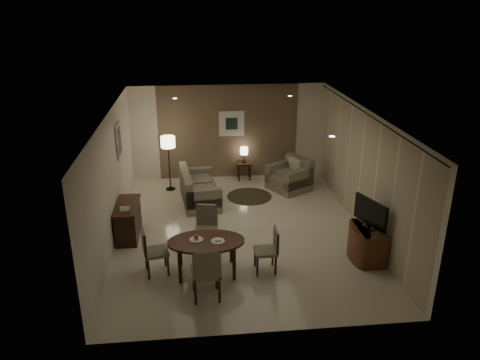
{
  "coord_description": "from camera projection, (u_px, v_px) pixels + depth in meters",
  "views": [
    {
      "loc": [
        -1.01,
        -9.43,
        4.94
      ],
      "look_at": [
        0.0,
        0.2,
        1.15
      ],
      "focal_mm": 35.0,
      "sensor_mm": 36.0,
      "label": 1
    }
  ],
  "objects": [
    {
      "name": "flat_tv",
      "position": [
        370.0,
        213.0,
        9.1
      ],
      "size": [
        0.36,
        0.85,
        0.6
      ],
      "primitive_type": null,
      "rotation": [
        0.0,
        0.0,
        0.35
      ],
      "color": "black",
      "rests_on": "tv_cabinet"
    },
    {
      "name": "chair_near",
      "position": [
        206.0,
        271.0,
        8.09
      ],
      "size": [
        0.53,
        0.53,
        1.03
      ],
      "primitive_type": null,
      "rotation": [
        0.0,
        0.0,
        3.21
      ],
      "color": "gray",
      "rests_on": "floor"
    },
    {
      "name": "table_lamp",
      "position": [
        244.0,
        154.0,
        13.36
      ],
      "size": [
        0.22,
        0.22,
        0.5
      ],
      "primitive_type": null,
      "color": "#FFEAC1",
      "rests_on": "side_table"
    },
    {
      "name": "console_desk",
      "position": [
        128.0,
        220.0,
        10.25
      ],
      "size": [
        0.48,
        1.2,
        0.75
      ],
      "primitive_type": null,
      "color": "#442015",
      "rests_on": "floor"
    },
    {
      "name": "curtain_rod",
      "position": [
        366.0,
        113.0,
        9.93
      ],
      "size": [
        0.03,
        6.8,
        0.03
      ],
      "primitive_type": "cylinder",
      "rotation": [
        1.57,
        0.0,
        0.0
      ],
      "color": "black",
      "rests_on": "wall_right"
    },
    {
      "name": "fruit_apple",
      "position": [
        196.0,
        237.0,
        8.77
      ],
      "size": [
        0.09,
        0.09,
        0.09
      ],
      "primitive_type": "sphere",
      "color": "red",
      "rests_on": "plate_a"
    },
    {
      "name": "dining_table",
      "position": [
        206.0,
        257.0,
        8.89
      ],
      "size": [
        1.46,
        0.91,
        0.68
      ],
      "primitive_type": null,
      "color": "#442015",
      "rests_on": "floor"
    },
    {
      "name": "art_back_frame",
      "position": [
        232.0,
        124.0,
        13.26
      ],
      "size": [
        0.72,
        0.03,
        0.72
      ],
      "primitive_type": "cube",
      "color": "silver",
      "rests_on": "wall_back"
    },
    {
      "name": "art_left_canvas",
      "position": [
        119.0,
        141.0,
        10.81
      ],
      "size": [
        0.01,
        0.46,
        0.64
      ],
      "primitive_type": "cube",
      "color": "gray",
      "rests_on": "wall_left"
    },
    {
      "name": "sofa",
      "position": [
        200.0,
        187.0,
        11.99
      ],
      "size": [
        1.83,
        1.06,
        0.82
      ],
      "primitive_type": null,
      "rotation": [
        0.0,
        0.0,
        1.68
      ],
      "color": "gray",
      "rests_on": "floor"
    },
    {
      "name": "downlight_fl",
      "position": [
        175.0,
        98.0,
        11.19
      ],
      "size": [
        0.1,
        0.1,
        0.01
      ],
      "primitive_type": "cylinder",
      "color": "white",
      "rests_on": "ceiling"
    },
    {
      "name": "art_left_frame",
      "position": [
        119.0,
        141.0,
        10.81
      ],
      "size": [
        0.03,
        0.6,
        0.8
      ],
      "primitive_type": "cube",
      "color": "silver",
      "rests_on": "wall_left"
    },
    {
      "name": "telephone",
      "position": [
        125.0,
        209.0,
        9.82
      ],
      "size": [
        0.2,
        0.14,
        0.09
      ],
      "primitive_type": null,
      "color": "white",
      "rests_on": "console_desk"
    },
    {
      "name": "chair_right",
      "position": [
        265.0,
        250.0,
        8.92
      ],
      "size": [
        0.43,
        0.43,
        0.87
      ],
      "primitive_type": null,
      "rotation": [
        0.0,
        0.0,
        -1.58
      ],
      "color": "gray",
      "rests_on": "floor"
    },
    {
      "name": "plate_a",
      "position": [
        196.0,
        240.0,
        8.79
      ],
      "size": [
        0.26,
        0.26,
        0.02
      ],
      "primitive_type": "cylinder",
      "color": "white",
      "rests_on": "dining_table"
    },
    {
      "name": "chair_left",
      "position": [
        156.0,
        251.0,
        8.84
      ],
      "size": [
        0.52,
        0.52,
        0.92
      ],
      "primitive_type": null,
      "rotation": [
        0.0,
        0.0,
        1.77
      ],
      "color": "gray",
      "rests_on": "floor"
    },
    {
      "name": "room_shell",
      "position": [
        239.0,
        169.0,
        10.51
      ],
      "size": [
        5.5,
        7.0,
        2.7
      ],
      "color": "beige",
      "rests_on": "ground"
    },
    {
      "name": "chair_far",
      "position": [
        206.0,
        230.0,
        9.61
      ],
      "size": [
        0.54,
        0.54,
        0.96
      ],
      "primitive_type": null,
      "rotation": [
        0.0,
        0.0,
        -0.17
      ],
      "color": "gray",
      "rests_on": "floor"
    },
    {
      "name": "round_rug",
      "position": [
        249.0,
        196.0,
        12.43
      ],
      "size": [
        1.19,
        1.19,
        0.01
      ],
      "primitive_type": "cylinder",
      "color": "#3D3522",
      "rests_on": "floor"
    },
    {
      "name": "armchair",
      "position": [
        289.0,
        175.0,
        12.74
      ],
      "size": [
        1.29,
        1.31,
        0.87
      ],
      "primitive_type": null,
      "rotation": [
        0.0,
        0.0,
        -1.04
      ],
      "color": "gray",
      "rests_on": "floor"
    },
    {
      "name": "art_back_canvas",
      "position": [
        232.0,
        124.0,
        13.25
      ],
      "size": [
        0.34,
        0.01,
        0.34
      ],
      "primitive_type": "cube",
      "color": "black",
      "rests_on": "wall_back"
    },
    {
      "name": "downlight_nl",
      "position": [
        170.0,
        141.0,
        7.85
      ],
      "size": [
        0.1,
        0.1,
        0.01
      ],
      "primitive_type": "cylinder",
      "color": "white",
      "rests_on": "ceiling"
    },
    {
      "name": "napkin",
      "position": [
        218.0,
        240.0,
        8.73
      ],
      "size": [
        0.12,
        0.08,
        0.03
      ],
      "primitive_type": "cube",
      "color": "white",
      "rests_on": "plate_b"
    },
    {
      "name": "downlight_fr",
      "position": [
        290.0,
        96.0,
        11.46
      ],
      "size": [
        0.1,
        0.1,
        0.01
      ],
      "primitive_type": "cylinder",
      "color": "white",
      "rests_on": "ceiling"
    },
    {
      "name": "taupe_accent",
      "position": [
        228.0,
        132.0,
        13.37
      ],
      "size": [
        3.96,
        0.03,
        2.7
      ],
      "primitive_type": "cube",
      "color": "brown",
      "rests_on": "wall_back"
    },
    {
      "name": "downlight_nr",
      "position": [
        332.0,
        136.0,
        8.12
      ],
      "size": [
        0.1,
        0.1,
        0.01
      ],
      "primitive_type": "cylinder",
      "color": "white",
      "rests_on": "ceiling"
    },
    {
      "name": "side_table",
      "position": [
        244.0,
        171.0,
        13.55
      ],
      "size": [
        0.4,
        0.4,
        0.51
      ],
      "primitive_type": null,
      "color": "#311B10",
      "rests_on": "floor"
    },
    {
      "name": "tv_cabinet",
      "position": [
        368.0,
        243.0,
        9.35
      ],
      "size": [
        0.48,
        0.9,
        0.7
      ],
      "primitive_type": null,
      "color": "brown",
      "rests_on": "floor"
    },
    {
      "name": "floor_lamp",
      "position": [
        169.0,
        164.0,
        12.63
      ],
      "size": [
        0.38,
        0.38,
        1.51
      ],
      "primitive_type": null,
      "color": "#FFE5B7",
      "rests_on": "floor"
    },
    {
      "name": "plate_b",
      "position": [
        218.0,
        241.0,
        8.74
      ],
      "size": [
        0.26,
        0.26,
        0.02
      ],
      "primitive_type": "cylinder",
      "color": "white",
      "rests_on": "dining_table"
    },
    {
      "name": "curtain_wall",
      "position": [
        360.0,
        172.0,
        10.41
      ],
      "size": [
        0.08,
        6.7,
        2.58
      ],
      "primitive_type": null,
      "color": "#BFB195",
      "rests_on": "wall_right"
    }
  ]
}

